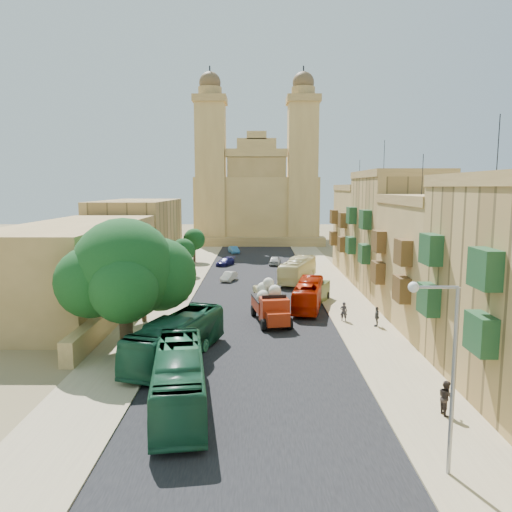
{
  "coord_description": "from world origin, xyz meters",
  "views": [
    {
      "loc": [
        0.15,
        -31.57,
        11.96
      ],
      "look_at": [
        0.0,
        26.0,
        4.0
      ],
      "focal_mm": 35.0,
      "sensor_mm": 36.0,
      "label": 1
    }
  ],
  "objects_px": {
    "street_tree_d": "(194,240)",
    "red_truck": "(271,304)",
    "bus_green_south": "(179,379)",
    "car_white_b": "(275,261)",
    "streetlamp": "(443,355)",
    "pedestrian_b": "(446,398)",
    "bus_green_north": "(177,338)",
    "bus_cream_east": "(298,270)",
    "pedestrian_a": "(344,312)",
    "pedestrian_c": "(377,317)",
    "car_dkblue": "(225,262)",
    "car_blue_a": "(203,311)",
    "olive_pickup": "(315,293)",
    "bus_red_east": "(308,295)",
    "car_white_a": "(229,276)",
    "street_tree_a": "(143,284)",
    "car_blue_b": "(234,250)",
    "street_tree_c": "(183,251)",
    "church": "(257,198)",
    "car_cream": "(265,289)",
    "ficus_tree": "(125,273)"
  },
  "relations": [
    {
      "from": "pedestrian_a",
      "to": "pedestrian_b",
      "type": "height_order",
      "value": "pedestrian_b"
    },
    {
      "from": "car_white_a",
      "to": "pedestrian_c",
      "type": "xyz_separation_m",
      "value": [
        13.99,
        -21.08,
        0.28
      ]
    },
    {
      "from": "street_tree_c",
      "to": "bus_cream_east",
      "type": "height_order",
      "value": "street_tree_c"
    },
    {
      "from": "bus_cream_east",
      "to": "car_blue_b",
      "type": "distance_m",
      "value": 29.13
    },
    {
      "from": "bus_green_south",
      "to": "car_cream",
      "type": "height_order",
      "value": "bus_green_south"
    },
    {
      "from": "street_tree_c",
      "to": "bus_cream_east",
      "type": "distance_m",
      "value": 16.21
    },
    {
      "from": "car_dkblue",
      "to": "street_tree_c",
      "type": "bearing_deg",
      "value": -99.73
    },
    {
      "from": "bus_green_north",
      "to": "bus_cream_east",
      "type": "xyz_separation_m",
      "value": [
        10.79,
        29.07,
        -0.04
      ]
    },
    {
      "from": "streetlamp",
      "to": "car_white_a",
      "type": "relative_size",
      "value": 2.31
    },
    {
      "from": "bus_green_north",
      "to": "car_dkblue",
      "type": "distance_m",
      "value": 42.29
    },
    {
      "from": "car_cream",
      "to": "pedestrian_a",
      "type": "xyz_separation_m",
      "value": [
        6.94,
        -11.02,
        0.23
      ]
    },
    {
      "from": "bus_green_north",
      "to": "bus_red_east",
      "type": "bearing_deg",
      "value": 72.92
    },
    {
      "from": "streetlamp",
      "to": "pedestrian_b",
      "type": "height_order",
      "value": "streetlamp"
    },
    {
      "from": "church",
      "to": "pedestrian_a",
      "type": "distance_m",
      "value": 67.47
    },
    {
      "from": "bus_green_north",
      "to": "car_dkblue",
      "type": "height_order",
      "value": "bus_green_north"
    },
    {
      "from": "car_cream",
      "to": "pedestrian_b",
      "type": "bearing_deg",
      "value": 95.14
    },
    {
      "from": "ficus_tree",
      "to": "car_dkblue",
      "type": "bearing_deg",
      "value": 83.41
    },
    {
      "from": "car_white_a",
      "to": "pedestrian_a",
      "type": "relative_size",
      "value": 2.05
    },
    {
      "from": "car_blue_a",
      "to": "car_blue_b",
      "type": "xyz_separation_m",
      "value": [
        0.79,
        45.01,
        0.06
      ]
    },
    {
      "from": "streetlamp",
      "to": "bus_cream_east",
      "type": "bearing_deg",
      "value": 93.19
    },
    {
      "from": "pedestrian_a",
      "to": "pedestrian_c",
      "type": "distance_m",
      "value": 3.11
    },
    {
      "from": "church",
      "to": "car_white_b",
      "type": "height_order",
      "value": "church"
    },
    {
      "from": "bus_green_north",
      "to": "car_blue_a",
      "type": "relative_size",
      "value": 3.3
    },
    {
      "from": "ficus_tree",
      "to": "street_tree_a",
      "type": "xyz_separation_m",
      "value": [
        -0.59,
        7.99,
        -2.41
      ]
    },
    {
      "from": "street_tree_a",
      "to": "bus_green_south",
      "type": "relative_size",
      "value": 0.45
    },
    {
      "from": "street_tree_a",
      "to": "street_tree_c",
      "type": "distance_m",
      "value": 24.0
    },
    {
      "from": "pedestrian_a",
      "to": "car_white_a",
      "type": "bearing_deg",
      "value": -54.03
    },
    {
      "from": "bus_red_east",
      "to": "car_white_a",
      "type": "relative_size",
      "value": 2.79
    },
    {
      "from": "street_tree_d",
      "to": "car_blue_b",
      "type": "xyz_separation_m",
      "value": [
        5.88,
        10.59,
        -2.98
      ]
    },
    {
      "from": "pedestrian_b",
      "to": "church",
      "type": "bearing_deg",
      "value": 1.15
    },
    {
      "from": "pedestrian_b",
      "to": "car_cream",
      "type": "bearing_deg",
      "value": 11.49
    },
    {
      "from": "ficus_tree",
      "to": "street_tree_c",
      "type": "distance_m",
      "value": 32.09
    },
    {
      "from": "car_white_b",
      "to": "car_blue_b",
      "type": "distance_m",
      "value": 15.42
    },
    {
      "from": "ficus_tree",
      "to": "olive_pickup",
      "type": "xyz_separation_m",
      "value": [
        15.66,
        15.99,
        -4.86
      ]
    },
    {
      "from": "car_cream",
      "to": "bus_cream_east",
      "type": "bearing_deg",
      "value": -130.84
    },
    {
      "from": "bus_red_east",
      "to": "car_white_a",
      "type": "bearing_deg",
      "value": -47.94
    },
    {
      "from": "street_tree_a",
      "to": "bus_green_north",
      "type": "bearing_deg",
      "value": -65.67
    },
    {
      "from": "olive_pickup",
      "to": "car_white_b",
      "type": "distance_m",
      "value": 25.09
    },
    {
      "from": "bus_green_south",
      "to": "car_white_b",
      "type": "relative_size",
      "value": 2.8
    },
    {
      "from": "olive_pickup",
      "to": "bus_green_north",
      "type": "bearing_deg",
      "value": -123.01
    },
    {
      "from": "bus_green_north",
      "to": "car_blue_a",
      "type": "height_order",
      "value": "bus_green_north"
    },
    {
      "from": "street_tree_c",
      "to": "street_tree_d",
      "type": "height_order",
      "value": "street_tree_d"
    },
    {
      "from": "street_tree_d",
      "to": "red_truck",
      "type": "height_order",
      "value": "street_tree_d"
    },
    {
      "from": "bus_cream_east",
      "to": "car_blue_b",
      "type": "bearing_deg",
      "value": -52.95
    },
    {
      "from": "red_truck",
      "to": "olive_pickup",
      "type": "xyz_separation_m",
      "value": [
        4.9,
        8.32,
        -0.77
      ]
    },
    {
      "from": "olive_pickup",
      "to": "car_white_a",
      "type": "bearing_deg",
      "value": 130.36
    },
    {
      "from": "bus_cream_east",
      "to": "car_blue_a",
      "type": "height_order",
      "value": "bus_cream_east"
    },
    {
      "from": "olive_pickup",
      "to": "bus_cream_east",
      "type": "relative_size",
      "value": 0.47
    },
    {
      "from": "streetlamp",
      "to": "olive_pickup",
      "type": "relative_size",
      "value": 1.63
    },
    {
      "from": "bus_green_south",
      "to": "car_white_b",
      "type": "distance_m",
      "value": 50.82
    }
  ]
}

